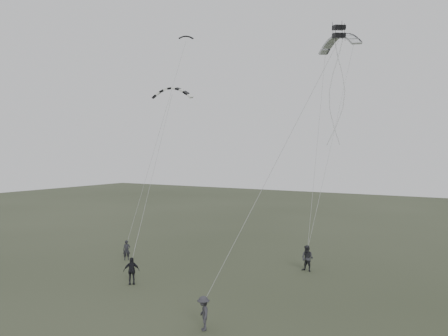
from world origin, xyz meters
The scene contains 9 objects.
ground centered at (0.00, 0.00, 0.00)m, with size 140.00×140.00×0.00m, color #2F3623.
flyer_left centered at (-7.02, 5.00, 0.77)m, with size 0.56×0.37×1.54m, color black.
flyer_right centered at (6.27, 9.07, 0.92)m, with size 0.89×0.70×1.84m, color #26272B.
flyer_center centered at (-2.35, 0.48, 0.86)m, with size 1.01×0.42×1.72m, color black.
flyer_far centered at (5.59, -3.22, 0.81)m, with size 1.04×0.60×1.62m, color #2E2D33.
kite_dark_small centered at (-6.14, 11.79, 18.77)m, with size 1.30×0.39×0.46m, color black, non-canonical shape.
kite_pale_large centered at (6.55, 15.49, 17.95)m, with size 4.25×0.96×1.72m, color #A8ABAE, non-canonical shape.
kite_striped centered at (-3.04, 5.70, 13.16)m, with size 3.00×0.75×1.18m, color black, non-canonical shape.
kite_box centered at (9.76, 4.26, 15.17)m, with size 0.60×0.60×0.70m, color black, non-canonical shape.
Camera 1 is at (16.81, -20.21, 8.39)m, focal length 35.00 mm.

